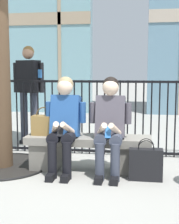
# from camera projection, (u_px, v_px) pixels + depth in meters

# --- Properties ---
(ground_plane) EXTENTS (60.00, 60.00, 0.00)m
(ground_plane) POSITION_uv_depth(u_px,v_px,m) (88.00, 170.00, 4.25)
(ground_plane) COLOR #9E9B93
(stone_bench) EXTENTS (1.60, 0.44, 0.45)m
(stone_bench) POSITION_uv_depth(u_px,v_px,m) (88.00, 150.00, 4.22)
(stone_bench) COLOR gray
(stone_bench) RESTS_ON ground
(seated_person_with_phone) EXTENTS (0.52, 0.66, 1.21)m
(seated_person_with_phone) POSITION_uv_depth(u_px,v_px,m) (64.00, 122.00, 4.09)
(seated_person_with_phone) COLOR black
(seated_person_with_phone) RESTS_ON ground
(seated_person_companion) EXTENTS (0.52, 0.66, 1.21)m
(seated_person_companion) POSITION_uv_depth(u_px,v_px,m) (110.00, 123.00, 4.00)
(seated_person_companion) COLOR #383D4C
(seated_person_companion) RESTS_ON ground
(handbag_on_bench) EXTENTS (0.31, 0.16, 0.37)m
(handbag_on_bench) POSITION_uv_depth(u_px,v_px,m) (44.00, 125.00, 4.26)
(handbag_on_bench) COLOR olive
(handbag_on_bench) RESTS_ON stone_bench
(shopping_bag) EXTENTS (0.39, 0.15, 0.49)m
(shopping_bag) POSITION_uv_depth(u_px,v_px,m) (146.00, 164.00, 3.85)
(shopping_bag) COLOR black
(shopping_bag) RESTS_ON ground
(bystander_at_railing) EXTENTS (0.55, 0.33, 1.71)m
(bystander_at_railing) POSITION_uv_depth(u_px,v_px,m) (29.00, 87.00, 5.75)
(bystander_at_railing) COLOR #383D4C
(bystander_at_railing) RESTS_ON ground
(plaza_railing) EXTENTS (9.10, 0.04, 1.14)m
(plaza_railing) POSITION_uv_depth(u_px,v_px,m) (97.00, 117.00, 4.99)
(plaza_railing) COLOR black
(plaza_railing) RESTS_ON ground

